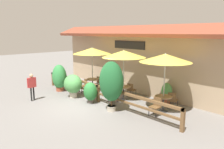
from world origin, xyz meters
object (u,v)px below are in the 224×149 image
Objects in this scene: chair_middle_streetside at (114,94)px; pedestrian at (32,83)px; dining_table_middle at (123,89)px; potted_plant_broad_leaf at (59,77)px; chair_far_streetside at (156,106)px; potted_plant_small_flowering at (111,82)px; dining_table_near at (93,81)px; potted_plant_corner_fern at (90,92)px; chair_near_streetside at (84,85)px; chair_far_wallside at (173,100)px; chair_middle_wallside at (131,89)px; chair_near_wallside at (100,82)px; potted_plant_entrance_palm at (73,84)px; patio_umbrella_middle at (124,54)px; dining_table_far at (163,99)px; patio_umbrella_far at (165,58)px; potted_plant_tall_tropical at (167,93)px; patio_umbrella_near at (92,51)px.

pedestrian is at bearing -130.71° from chair_middle_streetside.
dining_table_middle is 4.50m from potted_plant_broad_leaf.
chair_far_streetside is 0.35× the size of potted_plant_small_flowering.
dining_table_near is 2.63m from potted_plant_corner_fern.
chair_far_wallside is (5.51, 1.47, 0.00)m from chair_near_streetside.
chair_middle_wallside and chair_far_streetside have the same top height.
chair_middle_streetside is at bearing 76.37° from chair_middle_wallside.
chair_near_wallside reaches higher than dining_table_middle.
potted_plant_entrance_palm is (0.46, -1.12, 0.31)m from chair_near_streetside.
patio_umbrella_middle is 2.25m from chair_middle_streetside.
potted_plant_small_flowering reaches higher than chair_far_wallside.
potted_plant_entrance_palm reaches higher than chair_middle_wallside.
dining_table_far is at bearing 20.36° from chair_middle_streetside.
dining_table_near is 0.69m from chair_near_wallside.
chair_middle_streetside is 1.30m from potted_plant_corner_fern.
patio_umbrella_far is at bearing 20.78° from potted_plant_entrance_palm.
dining_table_near is 2.16m from potted_plant_broad_leaf.
potted_plant_entrance_palm is (-2.30, -2.54, 0.31)m from chair_middle_wallside.
patio_umbrella_far is 2.26m from chair_far_wallside.
patio_umbrella_middle reaches higher than chair_far_wallside.
chair_middle_wallside reaches higher than dining_table_near.
chair_near_streetside is 3.60m from patio_umbrella_middle.
potted_plant_small_flowering reaches higher than chair_far_streetside.
potted_plant_tall_tropical is at bearing 116.56° from patio_umbrella_far.
chair_middle_wallside is at bearing -12.94° from chair_far_wallside.
chair_middle_wallside is at bearing 38.93° from chair_near_streetside.
dining_table_middle is at bearing 180.00° from patio_umbrella_middle.
patio_umbrella_near is 3.36× the size of chair_far_streetside.
dining_table_far is at bearing 27.66° from potted_plant_corner_fern.
potted_plant_entrance_palm reaches higher than chair_near_wallside.
patio_umbrella_middle is at bearing 0.97° from patio_umbrella_near.
potted_plant_small_flowering is at bearing -112.11° from potted_plant_tall_tropical.
potted_plant_broad_leaf is at bearing -165.64° from dining_table_far.
patio_umbrella_middle is 3.45× the size of dining_table_far.
potted_plant_small_flowering reaches higher than potted_plant_entrance_palm.
potted_plant_small_flowering is 1.59× the size of pedestrian.
potted_plant_small_flowering is at bearing -135.05° from patio_umbrella_far.
patio_umbrella_far is (5.43, 0.09, 0.00)m from patio_umbrella_near.
chair_middle_wallside is 0.62× the size of potted_plant_entrance_palm.
chair_near_streetside is at bearing 178.47° from chair_far_streetside.
potted_plant_entrance_palm reaches higher than dining_table_far.
patio_umbrella_middle is (2.79, 0.05, 2.00)m from dining_table_near.
chair_far_streetside is (0.07, -0.70, -2.14)m from patio_umbrella_far.
pedestrian is at bearing -136.79° from potted_plant_tall_tropical.
chair_near_wallside is 0.74× the size of potted_plant_tall_tropical.
patio_umbrella_near is 4.19m from potted_plant_small_flowering.
dining_table_near is 5.43m from dining_table_far.
dining_table_middle is (2.79, 0.05, 0.00)m from dining_table_near.
chair_far_streetside reaches higher than dining_table_far.
patio_umbrella_middle reaches higher than chair_middle_wallside.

